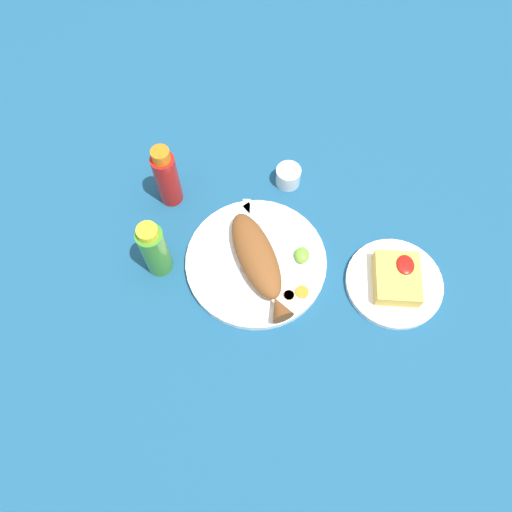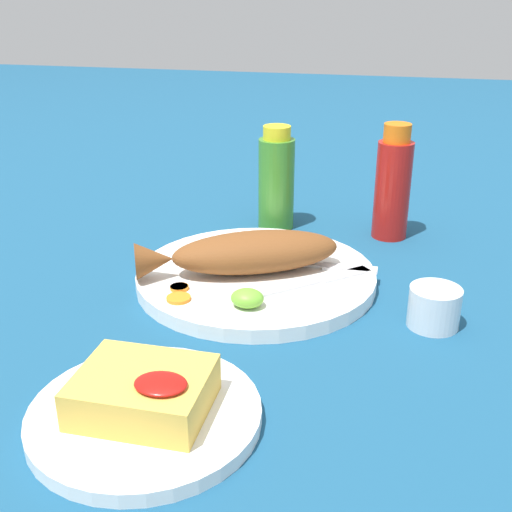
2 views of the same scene
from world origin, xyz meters
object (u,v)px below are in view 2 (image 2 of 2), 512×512
Objects in this scene: main_plate at (256,277)px; hot_sauce_bottle_red at (393,185)px; hot_sauce_bottle_green at (276,180)px; side_plate_fries at (145,415)px; fried_fish at (246,253)px; fork_near at (316,265)px; fork_far at (315,282)px; salt_cup at (434,310)px.

hot_sauce_bottle_red reaches higher than main_plate.
hot_sauce_bottle_green reaches higher than side_plate_fries.
main_plate is 1.78× the size of hot_sauce_bottle_red.
hot_sauce_bottle_red is at bearing -0.48° from hot_sauce_bottle_green.
fried_fish is 0.28m from hot_sauce_bottle_red.
fried_fish is 0.10m from fork_near.
main_plate is 2.07× the size of fork_far.
fork_far is (0.01, -0.05, 0.00)m from fork_near.
hot_sauce_bottle_red is at bearing 26.21° from fried_fish.
fork_far is (0.08, -0.02, 0.01)m from main_plate.
hot_sauce_bottle_green is at bearing 94.51° from main_plate.
side_plate_fries is (-0.19, -0.50, -0.07)m from hot_sauce_bottle_red.
hot_sauce_bottle_green is at bearing 88.34° from side_plate_fries.
hot_sauce_bottle_red is at bearing 29.01° from fork_far.
fork_far is at bearing -83.66° from fork_near.
hot_sauce_bottle_green is (-0.10, 0.23, 0.06)m from fork_far.
salt_cup is at bearing -48.87° from hot_sauce_bottle_green.
fork_near is 0.21m from hot_sauce_bottle_green.
salt_cup is at bearing -77.41° from hot_sauce_bottle_red.
fork_far is at bearing 163.36° from salt_cup.
fork_near is at bearing 148.05° from salt_cup.
hot_sauce_bottle_red is 0.18m from hot_sauce_bottle_green.
fork_far is at bearing -109.59° from hot_sauce_bottle_red.
main_plate is 0.30m from side_plate_fries.
hot_sauce_bottle_green reaches higher than fork_near.
side_plate_fries is at bearing -91.66° from hot_sauce_bottle_green.
main_plate is at bearing -158.82° from fork_near.
fried_fish is at bearing 86.31° from side_plate_fries.
fork_near is (0.07, 0.03, 0.01)m from main_plate.
hot_sauce_bottle_green is at bearing 71.26° from fork_far.
fork_near is 0.17m from salt_cup.
salt_cup reaches higher than main_plate.
fork_near is at bearing 72.41° from side_plate_fries.
main_plate is at bearing 124.24° from fork_far.
main_plate is at bearing 164.18° from salt_cup.
salt_cup reaches higher than fork_near.
fork_far is at bearing -33.86° from fried_fish.
hot_sauce_bottle_red is (0.09, 0.18, 0.06)m from fork_near.
hot_sauce_bottle_red reaches higher than fork_near.
side_plate_fries is (-0.03, -0.30, -0.00)m from main_plate.
hot_sauce_bottle_red reaches higher than fried_fish.
salt_cup is at bearing -38.51° from fried_fish.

